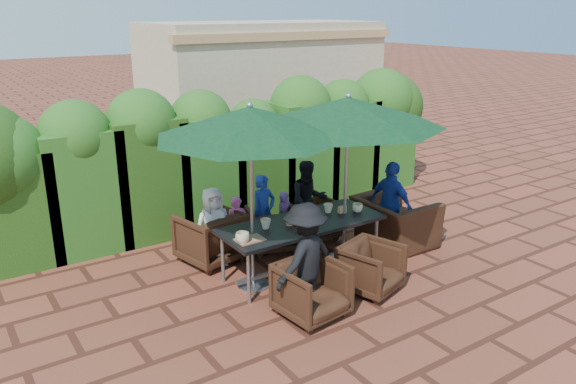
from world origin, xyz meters
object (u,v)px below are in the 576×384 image
chair_far_mid (272,227)px  umbrella_left (250,122)px  chair_near_left (312,288)px  umbrella_right (348,111)px  chair_near_right (371,266)px  dining_table (302,227)px  chair_end_right (395,214)px  chair_far_right (311,218)px  chair_far_left (210,235)px

chair_far_mid → umbrella_left: bearing=62.9°
umbrella_left → chair_near_left: size_ratio=3.28×
umbrella_right → chair_near_right: (-0.26, -0.89, -1.86)m
dining_table → chair_end_right: size_ratio=2.03×
umbrella_left → chair_end_right: umbrella_left is taller
umbrella_left → chair_near_right: (1.21, -0.97, -1.86)m
dining_table → chair_end_right: bearing=0.4°
chair_near_left → chair_far_right: bearing=48.0°
umbrella_left → umbrella_right: size_ratio=0.94×
chair_end_right → chair_far_mid: bearing=63.8°
chair_far_left → chair_end_right: bearing=147.0°
chair_far_left → chair_end_right: 2.86m
chair_far_mid → chair_near_right: size_ratio=1.02×
dining_table → chair_near_right: (0.43, -0.95, -0.32)m
umbrella_right → chair_far_mid: bearing=122.6°
dining_table → chair_near_left: (-0.58, -1.03, -0.30)m
chair_far_mid → chair_near_left: 2.05m
umbrella_left → chair_near_left: umbrella_left is taller
chair_far_mid → umbrella_right: bearing=139.6°
chair_near_right → chair_near_left: bearing=167.3°
chair_far_right → chair_near_left: size_ratio=0.98×
chair_near_left → chair_far_mid: bearing=64.9°
chair_far_left → chair_near_left: bearing=86.6°
umbrella_left → chair_far_mid: size_ratio=3.39×
umbrella_left → chair_far_right: size_ratio=3.35×
chair_near_left → chair_near_right: 1.02m
umbrella_right → chair_end_right: umbrella_right is taller
chair_far_right → dining_table: bearing=45.3°
chair_far_mid → chair_near_left: size_ratio=0.97×
chair_far_right → chair_near_left: 2.36m
umbrella_right → chair_near_right: umbrella_right is taller
chair_near_right → chair_far_mid: bearing=83.2°
dining_table → umbrella_left: size_ratio=0.94×
umbrella_right → chair_near_right: size_ratio=3.68×
umbrella_right → chair_end_right: (1.08, 0.07, -1.72)m
dining_table → chair_near_left: 1.22m
dining_table → chair_near_left: same height
chair_end_right → umbrella_right: bearing=95.4°
chair_far_left → chair_near_right: (1.33, -1.98, -0.06)m
umbrella_left → umbrella_right: 1.48m
umbrella_left → chair_end_right: size_ratio=2.17×
umbrella_left → chair_near_left: (0.20, -1.05, -1.84)m
umbrella_left → chair_far_left: size_ratio=2.95×
chair_near_left → chair_near_right: size_ratio=1.05×
chair_far_left → chair_near_right: bearing=111.8°
chair_near_right → chair_end_right: 1.65m
umbrella_left → chair_far_right: 2.57m
umbrella_left → chair_near_right: umbrella_left is taller
umbrella_right → chair_far_mid: (-0.62, 0.96, -1.85)m
dining_table → chair_near_left: bearing=-119.3°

